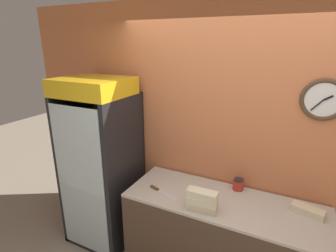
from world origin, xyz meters
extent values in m
cube|color=#D17547|center=(0.00, 1.27, 1.35)|extent=(5.20, 0.06, 2.70)
torus|color=#4C3823|center=(0.68, 1.23, 1.83)|extent=(0.35, 0.04, 0.35)
cylinder|color=white|center=(0.68, 1.23, 1.83)|extent=(0.29, 0.01, 0.29)
cube|color=black|center=(0.71, 1.22, 1.85)|extent=(0.07, 0.01, 0.05)
cube|color=black|center=(0.64, 1.22, 1.79)|extent=(0.09, 0.01, 0.10)
cube|color=#4C3828|center=(0.00, 0.89, 0.43)|extent=(1.83, 0.67, 0.85)
cube|color=#BCB2A3|center=(0.00, 0.89, 0.87)|extent=(1.83, 0.67, 0.02)
cube|color=black|center=(-1.42, 1.20, 0.88)|extent=(0.73, 0.04, 1.75)
cube|color=black|center=(-1.76, 0.88, 0.88)|extent=(0.05, 0.69, 1.75)
cube|color=black|center=(-1.08, 0.88, 0.88)|extent=(0.05, 0.69, 1.75)
cube|color=black|center=(-1.42, 0.88, 0.03)|extent=(0.73, 0.69, 0.05)
cube|color=white|center=(-1.42, 1.17, 0.88)|extent=(0.63, 0.02, 1.65)
cube|color=silver|center=(-1.42, 0.53, 0.88)|extent=(0.63, 0.01, 1.65)
cube|color=gold|center=(-1.42, 0.84, 1.84)|extent=(0.73, 0.62, 0.18)
cube|color=silver|center=(-1.42, 0.86, 0.41)|extent=(0.61, 0.57, 0.01)
cube|color=silver|center=(-1.42, 0.86, 0.73)|extent=(0.61, 0.57, 0.01)
cube|color=silver|center=(-1.42, 0.86, 1.04)|extent=(0.61, 0.57, 0.01)
cube|color=silver|center=(-1.42, 0.86, 1.36)|extent=(0.61, 0.57, 0.01)
cylinder|color=#2D6B38|center=(-1.62, 0.62, 1.12)|extent=(0.07, 0.07, 0.15)
cylinder|color=#2D6B38|center=(-1.62, 0.62, 1.23)|extent=(0.03, 0.03, 0.06)
cylinder|color=orange|center=(-1.18, 0.61, 1.46)|extent=(0.06, 0.06, 0.18)
cylinder|color=orange|center=(-1.18, 0.61, 1.59)|extent=(0.02, 0.02, 0.08)
cylinder|color=#5B2D19|center=(-1.31, 0.62, 1.14)|extent=(0.07, 0.07, 0.18)
cylinder|color=#5B2D19|center=(-1.31, 0.62, 1.27)|extent=(0.03, 0.03, 0.08)
cylinder|color=#B2BCCC|center=(-1.20, 0.62, 1.13)|extent=(0.07, 0.07, 0.16)
cylinder|color=#B2BCCC|center=(-1.20, 0.62, 1.24)|extent=(0.03, 0.03, 0.07)
cylinder|color=#5B2D19|center=(-1.42, 0.62, 0.48)|extent=(0.07, 0.07, 0.13)
cylinder|color=#5B2D19|center=(-1.42, 0.62, 0.57)|extent=(0.03, 0.03, 0.05)
cylinder|color=gold|center=(-1.19, 0.62, 0.80)|extent=(0.08, 0.08, 0.13)
cylinder|color=gold|center=(-1.19, 0.62, 0.89)|extent=(0.03, 0.03, 0.05)
cylinder|color=navy|center=(-1.21, 0.62, 0.49)|extent=(0.07, 0.07, 0.15)
cylinder|color=navy|center=(-1.21, 0.62, 0.60)|extent=(0.03, 0.03, 0.06)
cylinder|color=#B2BCCC|center=(-1.60, 0.62, 1.44)|extent=(0.07, 0.07, 0.15)
cylinder|color=#B2BCCC|center=(-1.60, 0.62, 1.55)|extent=(0.03, 0.03, 0.06)
cube|color=beige|center=(-0.14, 0.66, 0.91)|extent=(0.27, 0.13, 0.06)
cube|color=beige|center=(-0.14, 0.66, 0.97)|extent=(0.27, 0.13, 0.06)
cube|color=beige|center=(-0.14, 0.66, 1.04)|extent=(0.27, 0.11, 0.06)
cube|color=beige|center=(0.70, 1.02, 0.91)|extent=(0.28, 0.17, 0.06)
cube|color=silver|center=(-0.51, 0.73, 0.88)|extent=(0.25, 0.11, 0.00)
cube|color=brown|center=(-0.67, 0.78, 0.89)|extent=(0.11, 0.05, 0.02)
cylinder|color=#B72D23|center=(0.07, 1.15, 0.93)|extent=(0.10, 0.10, 0.10)
cylinder|color=#262628|center=(0.07, 1.15, 0.99)|extent=(0.10, 0.10, 0.01)
camera|label=1|loc=(0.48, -1.22, 2.29)|focal=28.00mm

